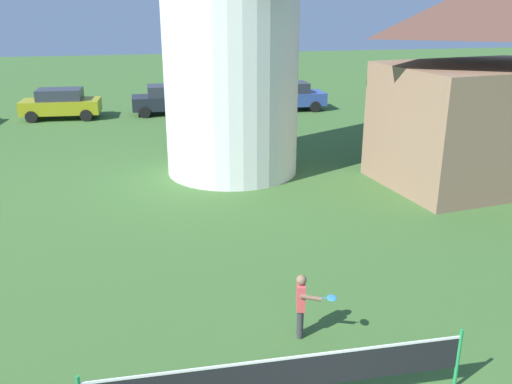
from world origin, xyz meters
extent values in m
cylinder|color=white|center=(0.73, 14.96, 5.87)|extent=(4.68, 4.68, 11.73)
cylinder|color=#238E4C|center=(2.44, 2.35, 0.55)|extent=(0.06, 0.06, 1.10)
cube|color=black|center=(-0.49, 2.35, 0.68)|extent=(5.83, 0.01, 0.55)
cube|color=white|center=(-0.49, 2.35, 0.97)|extent=(5.83, 0.02, 0.04)
cylinder|color=#333338|center=(0.35, 4.34, 0.29)|extent=(0.12, 0.12, 0.58)
cylinder|color=#333338|center=(0.32, 4.20, 0.29)|extent=(0.12, 0.12, 0.58)
cube|color=#DB4C4C|center=(0.34, 4.27, 0.84)|extent=(0.21, 0.31, 0.51)
sphere|color=#89664C|center=(0.34, 4.27, 1.19)|extent=(0.19, 0.19, 0.19)
cylinder|color=#89664C|center=(0.38, 4.45, 0.82)|extent=(0.08, 0.08, 0.39)
cylinder|color=#89664C|center=(0.47, 4.07, 0.91)|extent=(0.40, 0.17, 0.15)
cylinder|color=#338CCC|center=(0.62, 4.04, 0.91)|extent=(0.22, 0.07, 0.04)
ellipsoid|color=#338CCC|center=(0.84, 3.99, 0.91)|extent=(0.23, 0.27, 0.03)
cube|color=#999919|center=(-6.63, 25.87, 0.65)|extent=(4.06, 1.91, 0.70)
cube|color=#2D333D|center=(-6.63, 25.87, 1.28)|extent=(2.30, 1.61, 0.56)
cylinder|color=black|center=(-5.24, 26.65, 0.30)|extent=(0.61, 0.21, 0.60)
cylinder|color=black|center=(-5.33, 24.95, 0.30)|extent=(0.61, 0.21, 0.60)
cylinder|color=black|center=(-7.93, 26.79, 0.30)|extent=(0.61, 0.21, 0.60)
cylinder|color=black|center=(-8.02, 25.09, 0.30)|extent=(0.61, 0.21, 0.60)
cube|color=#1E232D|center=(-1.05, 26.05, 0.65)|extent=(3.91, 1.75, 0.70)
cube|color=#2D333D|center=(-1.05, 26.05, 1.28)|extent=(2.20, 1.52, 0.56)
cylinder|color=black|center=(0.27, 26.91, 0.30)|extent=(0.60, 0.19, 0.60)
cylinder|color=black|center=(0.29, 25.21, 0.30)|extent=(0.60, 0.19, 0.60)
cylinder|color=black|center=(-2.38, 26.88, 0.30)|extent=(0.60, 0.19, 0.60)
cylinder|color=black|center=(-2.36, 25.18, 0.30)|extent=(0.60, 0.19, 0.60)
cube|color=#334C99|center=(5.42, 25.76, 0.65)|extent=(4.48, 1.84, 0.70)
cube|color=#2D333D|center=(5.42, 25.76, 1.28)|extent=(2.53, 1.58, 0.56)
cylinder|color=black|center=(6.90, 26.66, 0.30)|extent=(0.61, 0.20, 0.60)
cylinder|color=black|center=(6.95, 24.96, 0.30)|extent=(0.61, 0.20, 0.60)
cylinder|color=black|center=(3.89, 26.56, 0.30)|extent=(0.61, 0.20, 0.60)
cylinder|color=black|center=(3.94, 24.87, 0.30)|extent=(0.61, 0.20, 0.60)
cube|color=#937056|center=(8.58, 12.09, 2.00)|extent=(6.59, 5.25, 4.00)
pyramid|color=brown|center=(8.58, 12.09, 5.80)|extent=(6.92, 5.51, 1.80)
camera|label=1|loc=(-2.24, -4.43, 6.09)|focal=38.97mm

